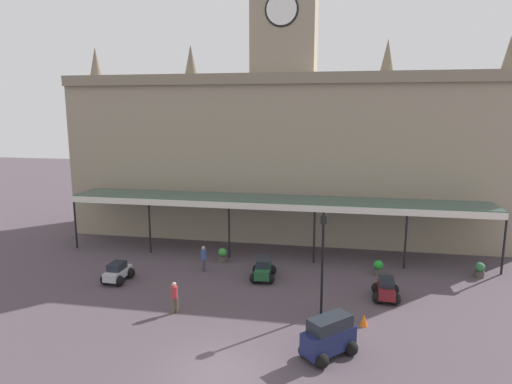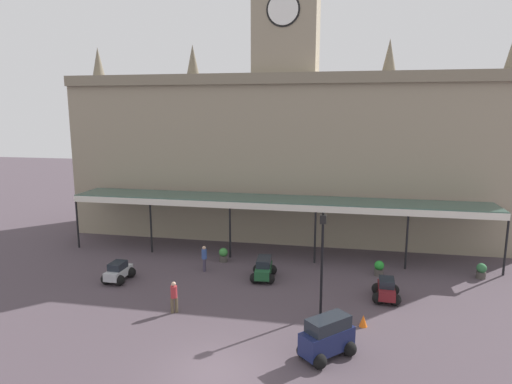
{
  "view_description": "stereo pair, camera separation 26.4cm",
  "coord_description": "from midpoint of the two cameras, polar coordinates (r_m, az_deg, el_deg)",
  "views": [
    {
      "loc": [
        4.46,
        -15.48,
        10.28
      ],
      "look_at": [
        0.0,
        8.22,
        5.82
      ],
      "focal_mm": 31.25,
      "sensor_mm": 36.0,
      "label": 1
    },
    {
      "loc": [
        4.72,
        -15.43,
        10.28
      ],
      "look_at": [
        0.0,
        8.22,
        5.82
      ],
      "focal_mm": 31.25,
      "sensor_mm": 36.0,
      "label": 2
    }
  ],
  "objects": [
    {
      "name": "ground_plane",
      "position": [
        19.12,
        -5.35,
        -22.08
      ],
      "size": [
        140.0,
        140.0,
        0.0
      ],
      "primitive_type": "plane",
      "color": "#493D45"
    },
    {
      "name": "pedestrian_near_entrance",
      "position": [
        23.72,
        -10.72,
        -12.98
      ],
      "size": [
        0.35,
        0.34,
        1.67
      ],
      "color": "brown",
      "rests_on": "ground"
    },
    {
      "name": "planter_forecourt_centre",
      "position": [
        31.27,
        26.51,
        -8.91
      ],
      "size": [
        0.6,
        0.6,
        0.96
      ],
      "color": "#47423D",
      "rests_on": "ground"
    },
    {
      "name": "entrance_canopy",
      "position": [
        31.48,
        2.05,
        -1.16
      ],
      "size": [
        29.75,
        3.26,
        4.09
      ],
      "color": "#38564C",
      "rests_on": "ground"
    },
    {
      "name": "car_silver_sedan",
      "position": [
        28.76,
        -17.54,
        -9.9
      ],
      "size": [
        1.56,
        2.07,
        1.19
      ],
      "color": "#B2B5BA",
      "rests_on": "ground"
    },
    {
      "name": "car_maroon_sedan",
      "position": [
        26.04,
        16.01,
        -11.99
      ],
      "size": [
        1.57,
        2.08,
        1.19
      ],
      "color": "maroon",
      "rests_on": "ground"
    },
    {
      "name": "traffic_cone",
      "position": [
        22.9,
        13.31,
        -15.69
      ],
      "size": [
        0.4,
        0.4,
        0.57
      ],
      "primitive_type": "cone",
      "color": "orange",
      "rests_on": "ground"
    },
    {
      "name": "car_green_estate",
      "position": [
        27.86,
        0.67,
        -9.93
      ],
      "size": [
        1.65,
        2.31,
        1.27
      ],
      "color": "#1E512D",
      "rests_on": "ground"
    },
    {
      "name": "victorian_lamppost",
      "position": [
        22.56,
        8.2,
        -7.66
      ],
      "size": [
        0.3,
        0.3,
        5.36
      ],
      "color": "black",
      "rests_on": "ground"
    },
    {
      "name": "planter_near_kerb",
      "position": [
        30.91,
        -4.55,
        -8.02
      ],
      "size": [
        0.6,
        0.6,
        0.96
      ],
      "color": "#47423D",
      "rests_on": "ground"
    },
    {
      "name": "station_building",
      "position": [
        36.52,
        3.41,
        5.61
      ],
      "size": [
        34.57,
        6.77,
        21.17
      ],
      "color": "gray",
      "rests_on": "ground"
    },
    {
      "name": "car_navy_van",
      "position": [
        19.92,
        8.91,
        -18.04
      ],
      "size": [
        2.51,
        2.52,
        1.77
      ],
      "color": "#19214C",
      "rests_on": "ground"
    },
    {
      "name": "pedestrian_beside_cars",
      "position": [
        29.18,
        -6.98,
        -8.33
      ],
      "size": [
        0.34,
        0.38,
        1.67
      ],
      "color": "#3F384C",
      "rests_on": "ground"
    },
    {
      "name": "planter_by_canopy",
      "position": [
        29.45,
        15.13,
        -9.32
      ],
      "size": [
        0.6,
        0.6,
        0.96
      ],
      "color": "#47423D",
      "rests_on": "ground"
    }
  ]
}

